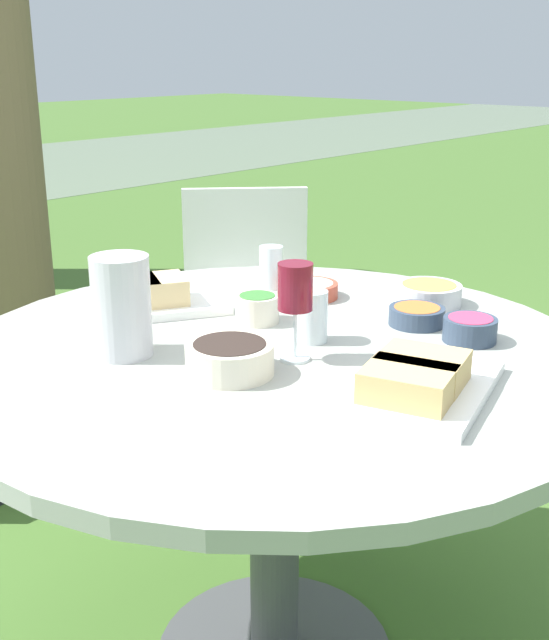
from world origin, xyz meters
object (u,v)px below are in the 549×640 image
Objects in this scene: wine_glass at (295,291)px; dining_table at (274,398)px; water_pitcher at (122,306)px; chair_near_left at (247,297)px.

dining_table is at bearing 72.29° from wine_glass.
water_pitcher is at bearing 126.39° from wine_glass.
chair_near_left is at bearing 47.62° from wine_glass.
water_pitcher is 1.04× the size of wine_glass.
wine_glass is at bearing -53.61° from water_pitcher.
dining_table is 1.50× the size of chair_near_left.
dining_table is 6.83× the size of wine_glass.
water_pitcher is (-1.03, -0.63, 0.34)m from chair_near_left.
chair_near_left is at bearing 31.55° from water_pitcher.
chair_near_left is 4.56× the size of wine_glass.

